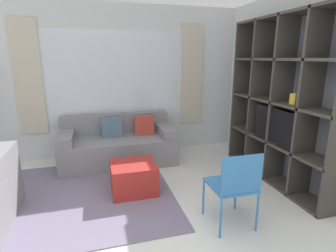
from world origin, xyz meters
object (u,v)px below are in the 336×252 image
ottoman (134,178)px  folding_chair (235,183)px  shelving_unit (283,103)px  couch_main (118,145)px

ottoman → folding_chair: folding_chair is taller
ottoman → shelving_unit: bearing=-4.8°
couch_main → ottoman: size_ratio=3.22×
shelving_unit → folding_chair: 1.64m
shelving_unit → couch_main: (-2.21, 1.33, -0.86)m
shelving_unit → ottoman: size_ratio=3.95×
couch_main → folding_chair: bearing=-65.8°
ottoman → folding_chair: size_ratio=0.69×
shelving_unit → ottoman: (-2.12, 0.18, -0.95)m
couch_main → shelving_unit: bearing=-31.0°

